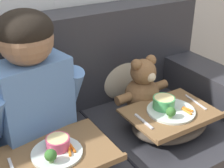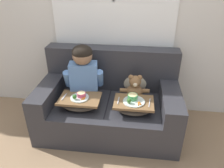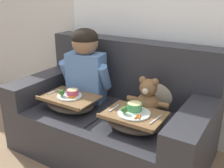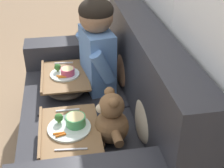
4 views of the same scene
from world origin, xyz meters
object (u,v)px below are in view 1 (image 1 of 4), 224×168
child_figure (31,78)px  lap_tray_child (58,164)px  couch (95,137)px  throw_pillow_behind_teddy (122,71)px  throw_pillow_behind_child (22,97)px  teddy_bear (143,89)px  lap_tray_teddy (170,120)px

child_figure → lap_tray_child: child_figure is taller
couch → throw_pillow_behind_teddy: (0.31, 0.21, 0.24)m
couch → lap_tray_child: couch is taller
throw_pillow_behind_child → lap_tray_child: bearing=-90.0°
throw_pillow_behind_teddy → lap_tray_child: size_ratio=0.78×
couch → teddy_bear: (0.31, -0.01, 0.22)m
throw_pillow_behind_child → teddy_bear: throw_pillow_behind_child is taller
couch → lap_tray_child: (-0.31, -0.24, 0.14)m
lap_tray_teddy → child_figure: bearing=158.8°
couch → child_figure: 0.54m
child_figure → lap_tray_teddy: child_figure is taller
couch → throw_pillow_behind_teddy: 0.45m
throw_pillow_behind_child → lap_tray_child: size_ratio=0.79×
child_figure → teddy_bear: child_figure is taller
throw_pillow_behind_teddy → lap_tray_child: 0.78m
couch → throw_pillow_behind_child: size_ratio=4.53×
couch → throw_pillow_behind_child: couch is taller
throw_pillow_behind_child → child_figure: size_ratio=0.55×
couch → lap_tray_teddy: size_ratio=3.77×
teddy_bear → child_figure: bearing=179.7°
couch → lap_tray_teddy: (0.31, -0.24, 0.14)m
lap_tray_child → lap_tray_teddy: size_ratio=1.06×
throw_pillow_behind_child → child_figure: bearing=-89.9°
couch → throw_pillow_behind_child: bearing=145.6°
child_figure → lap_tray_child: 0.39m
throw_pillow_behind_child → child_figure: 0.29m
couch → lap_tray_teddy: couch is taller
child_figure → couch: bearing=0.3°
child_figure → lap_tray_child: bearing=-90.0°
couch → child_figure: child_figure is taller
throw_pillow_behind_teddy → child_figure: child_figure is taller
throw_pillow_behind_child → child_figure: (0.00, -0.22, 0.20)m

